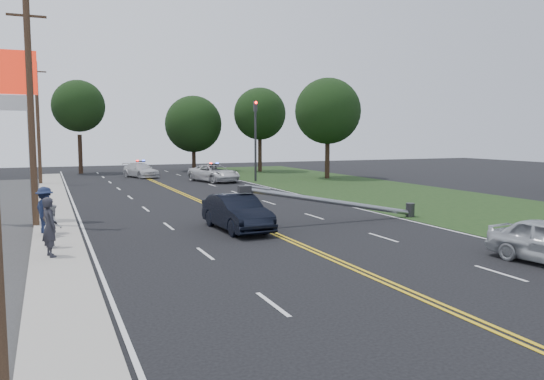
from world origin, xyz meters
name	(u,v)px	position (x,y,z in m)	size (l,w,h in m)	color
ground	(358,270)	(0.00, 0.00, 0.00)	(120.00, 120.00, 0.00)	black
sidewalk	(56,233)	(-8.40, 10.00, 0.06)	(1.80, 70.00, 0.12)	#A5A095
grass_verge	(465,206)	(13.50, 10.00, 0.01)	(12.00, 80.00, 0.01)	black
centerline_yellow	(245,221)	(0.00, 10.00, 0.01)	(0.36, 80.00, 0.00)	gold
pylon_sign	(0,94)	(-10.50, 14.00, 6.00)	(3.20, 0.35, 8.00)	gray
traffic_signal	(255,134)	(8.30, 30.00, 4.21)	(0.28, 0.41, 7.05)	#2D2D30
fallen_streetlight	(343,203)	(4.19, 8.00, 0.92)	(9.36, 0.44, 1.91)	#2D2D30
utility_pole_mid	(31,113)	(-9.20, 12.00, 5.08)	(1.60, 0.28, 10.00)	#382619
utility_pole_far	(38,123)	(-9.20, 34.00, 5.08)	(1.60, 0.28, 10.00)	#382619
tree_6	(79,106)	(-5.38, 46.04, 7.08)	(5.43, 5.43, 9.82)	black
tree_7	(193,124)	(6.68, 45.11, 5.29)	(6.34, 6.34, 8.47)	black
tree_8	(260,114)	(13.27, 41.43, 6.40)	(5.76, 5.76, 9.30)	black
tree_9	(328,111)	(15.73, 30.41, 6.30)	(6.17, 6.17, 9.40)	black
crashed_sedan	(237,212)	(-1.16, 7.89, 0.78)	(1.64, 4.71, 1.55)	black
emergency_a	(214,173)	(4.80, 31.03, 0.75)	(2.50, 5.42, 1.51)	silver
emergency_b	(141,170)	(-0.36, 38.33, 0.69)	(1.93, 4.74, 1.38)	silver
bystander_a	(50,227)	(-8.64, 5.11, 1.11)	(0.72, 0.47, 1.97)	#27272E
bystander_b	(53,225)	(-8.54, 6.71, 0.89)	(0.75, 0.59, 1.55)	#9D9EA2
bystander_c	(45,210)	(-8.80, 9.65, 1.08)	(1.24, 0.71, 1.91)	#1A2442
bystander_d	(48,217)	(-8.71, 8.93, 0.90)	(0.92, 0.38, 1.56)	#5D4E4A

